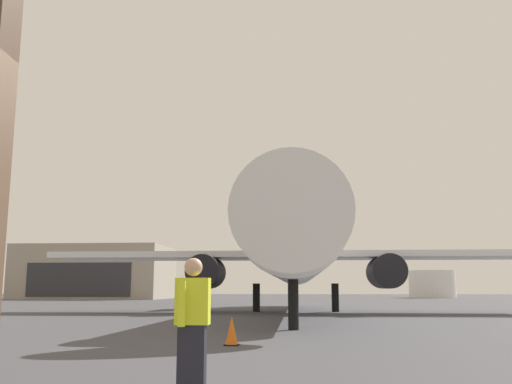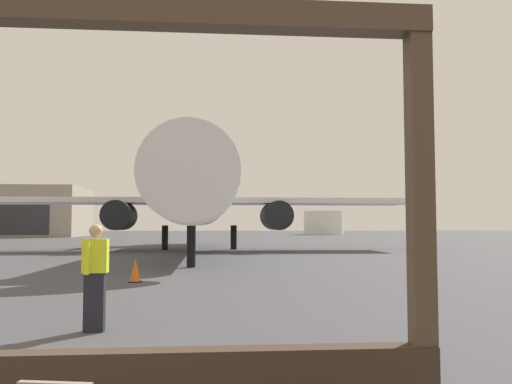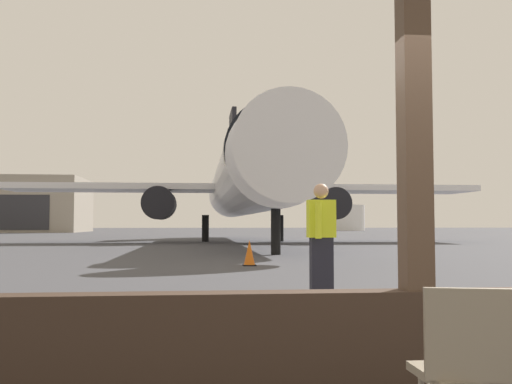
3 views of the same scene
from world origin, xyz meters
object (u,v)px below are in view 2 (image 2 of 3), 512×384
Objects in this scene: traffic_cone at (135,271)px; distant_hangar at (15,212)px; fuel_storage_tank at (324,223)px; ground_crew_worker at (95,276)px; airplane at (199,196)px.

distant_hangar is (-26.84, 65.28, 3.31)m from traffic_cone.
distant_hangar is 50.80m from fuel_storage_tank.
airplane is at bearing 87.58° from ground_crew_worker.
airplane reaches higher than traffic_cone.
fuel_storage_tank is at bearing 70.52° from airplane.
traffic_cone is 0.10× the size of fuel_storage_tank.
ground_crew_worker is at bearing -104.58° from fuel_storage_tank.
ground_crew_worker is 77.71m from distant_hangar.
ground_crew_worker is 87.70m from fuel_storage_tank.
traffic_cone is at bearing -106.18° from fuel_storage_tank.
fuel_storage_tank is at bearing 73.82° from traffic_cone.
distant_hangar is (-27.23, 72.73, 2.75)m from ground_crew_worker.
fuel_storage_tank is (20.99, 59.36, -1.53)m from airplane.
distant_hangar is (-28.31, 47.21, 0.03)m from airplane.
ground_crew_worker reaches higher than traffic_cone.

